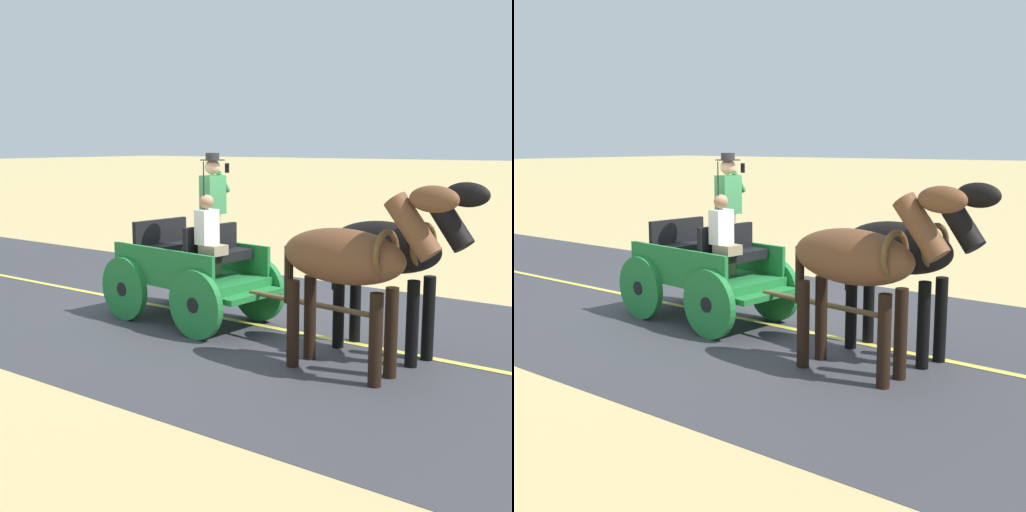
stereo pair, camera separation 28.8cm
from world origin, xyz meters
The scene contains 6 objects.
ground_plane centered at (0.00, 0.00, 0.00)m, with size 200.00×200.00×0.00m, color tan.
road_surface centered at (0.00, 0.00, 0.00)m, with size 6.67×160.00×0.01m, color #38383D.
road_centre_stripe centered at (0.00, 0.00, 0.01)m, with size 0.12×160.00×0.00m, color #DBCC4C.
horse_drawn_carriage centered at (0.34, 0.10, 0.82)m, with size 1.63×4.52×2.50m.
horse_near_side centered at (0.18, 3.16, 1.32)m, with size 0.79×2.15×2.21m.
horse_off_side centered at (1.08, 3.07, 1.32)m, with size 0.62×2.13×2.21m.
Camera 2 is at (7.53, 6.76, 2.63)m, focal length 46.84 mm.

